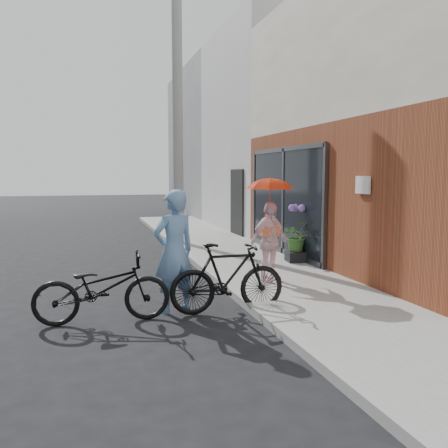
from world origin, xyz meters
name	(u,v)px	position (x,y,z in m)	size (l,w,h in m)	color
ground	(182,308)	(0.00, 0.00, 0.00)	(80.00, 80.00, 0.00)	black
sidewalk	(265,270)	(2.10, 2.00, 0.06)	(2.20, 24.00, 0.12)	gray
curb	(209,274)	(0.94, 2.00, 0.06)	(0.12, 24.00, 0.12)	#9E9E99
plaster_building	(327,133)	(7.20, 9.00, 3.50)	(8.00, 6.00, 7.00)	silver
east_building_far	(260,144)	(7.20, 16.00, 3.50)	(8.00, 8.00, 7.00)	slate
utility_pole	(178,118)	(1.10, 6.00, 3.50)	(0.28, 0.28, 7.00)	#9E9E99
officer	(174,252)	(-0.14, -0.17, 0.89)	(0.65, 0.43, 1.79)	#6E96C5
bike_left	(102,288)	(-1.17, -0.39, 0.47)	(0.63, 1.80, 0.95)	black
bike_right	(228,278)	(0.60, -0.40, 0.51)	(0.48, 1.70, 1.02)	black
kimono_woman	(269,241)	(1.74, 0.86, 0.82)	(0.83, 0.34, 1.41)	#FFD5DD
parasol	(270,182)	(1.74, 0.86, 1.87)	(0.78, 0.78, 0.69)	#EF481C
planter	(297,256)	(3.00, 2.43, 0.23)	(0.43, 0.43, 0.22)	black
potted_plant	(297,236)	(3.00, 2.43, 0.68)	(0.60, 0.52, 0.67)	#3A692A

